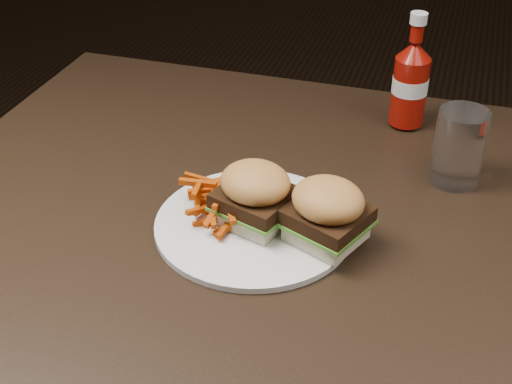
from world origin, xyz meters
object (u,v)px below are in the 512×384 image
(dining_table, at_px, (344,232))
(plate, at_px, (254,225))
(tumbler, at_px, (459,147))
(ketchup_bottle, at_px, (409,91))

(dining_table, bearing_deg, plate, -154.64)
(dining_table, relative_size, tumbler, 10.90)
(tumbler, bearing_deg, dining_table, -132.42)
(dining_table, distance_m, plate, 0.12)
(dining_table, bearing_deg, ketchup_bottle, 81.88)
(dining_table, height_order, ketchup_bottle, ketchup_bottle)
(plate, height_order, tumbler, tumbler)
(ketchup_bottle, relative_size, tumbler, 1.01)
(ketchup_bottle, bearing_deg, dining_table, -98.12)
(dining_table, relative_size, ketchup_bottle, 10.84)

